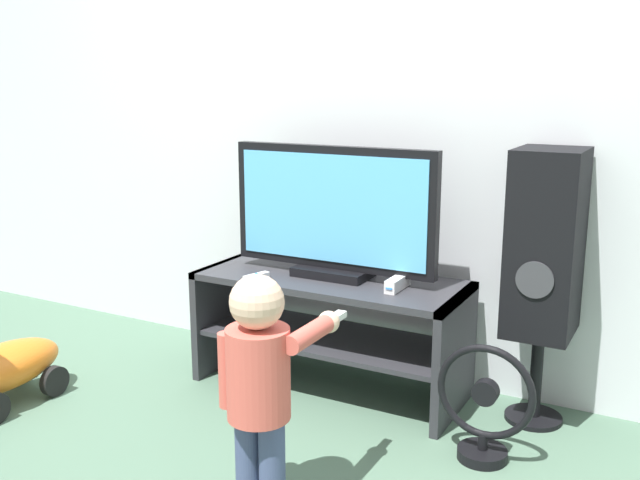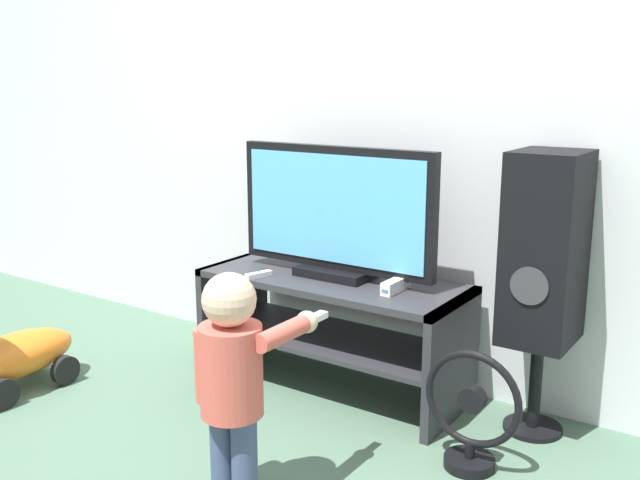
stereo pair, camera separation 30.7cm
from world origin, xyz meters
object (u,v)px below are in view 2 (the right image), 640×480
remote_primary (259,275)px  floor_fan (472,416)px  child (234,371)px  game_console (395,285)px  ride_on_toy (14,355)px  television (335,214)px  speaker_tower (545,253)px

remote_primary → floor_fan: (1.08, -0.12, -0.33)m
remote_primary → child: (0.53, -0.78, -0.06)m
game_console → remote_primary: size_ratio=1.37×
ride_on_toy → child: bearing=-4.6°
game_console → floor_fan: bearing=-30.0°
remote_primary → television: bearing=35.9°
game_console → child: (-0.08, -0.93, -0.08)m
television → ride_on_toy: size_ratio=1.69×
television → floor_fan: television is taller
ride_on_toy → speaker_tower: bearing=24.6°
television → speaker_tower: size_ratio=0.86×
speaker_tower → ride_on_toy: speaker_tower is taller
remote_primary → child: bearing=-55.7°
television → remote_primary: 0.44m
television → floor_fan: size_ratio=2.14×
child → floor_fan: (0.55, 0.66, -0.27)m
speaker_tower → floor_fan: size_ratio=2.50×
remote_primary → ride_on_toy: size_ratio=0.23×
television → remote_primary: (-0.28, -0.20, -0.28)m
game_console → ride_on_toy: game_console is taller
remote_primary → speaker_tower: (1.18, 0.29, 0.20)m
game_console → television: bearing=171.1°
game_console → floor_fan: game_console is taller
remote_primary → speaker_tower: bearing=14.0°
child → floor_fan: size_ratio=1.78×
television → child: (0.25, -0.98, -0.34)m
remote_primary → child: size_ratio=0.17×
child → floor_fan: 0.90m
game_console → floor_fan: 0.64m
child → speaker_tower: (0.65, 1.07, 0.27)m
floor_fan → ride_on_toy: bearing=-164.8°
game_console → ride_on_toy: bearing=-151.9°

